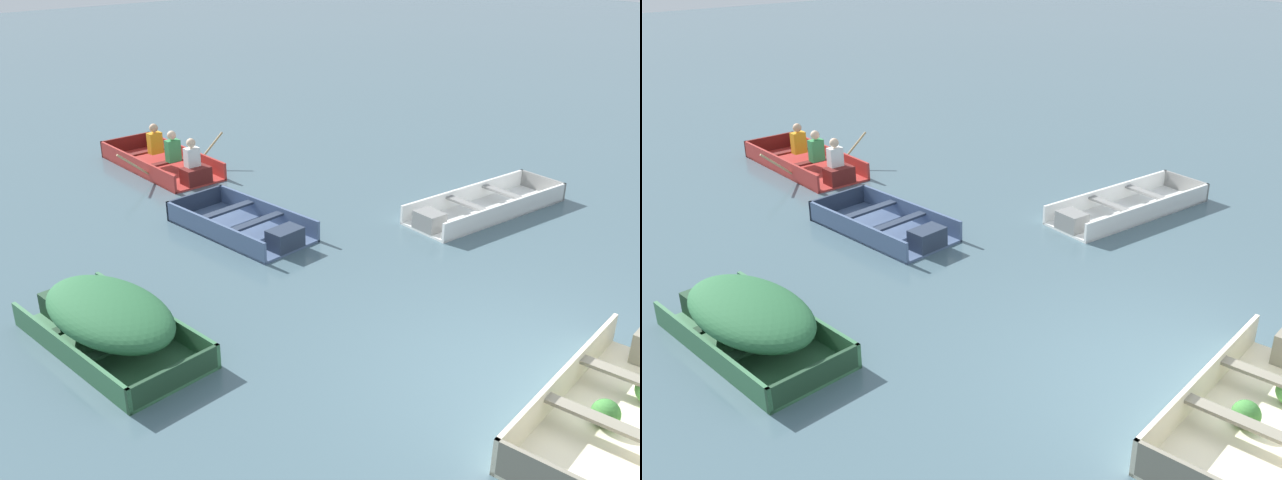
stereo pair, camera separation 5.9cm
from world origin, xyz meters
The scene contains 6 objects.
ground_plane centered at (0.00, 0.00, 0.00)m, with size 80.00×80.00×0.00m, color #47606B.
dinghy_cream_foreground centered at (0.21, -0.83, 0.15)m, with size 3.18×1.73×0.42m.
skiff_green_near_moored centered at (-3.26, 3.90, 0.40)m, with size 1.49×2.77×0.71m.
skiff_white_mid_moored centered at (3.60, 3.70, 0.11)m, with size 3.24×1.19×0.34m.
skiff_slate_blue_far_moored centered at (-0.06, 5.66, 0.12)m, with size 1.46×2.62×0.36m.
rowboat_red_with_crew centered at (0.53, 9.37, 0.21)m, with size 2.43×3.11×0.92m.
Camera 1 is at (-6.10, -3.41, 4.74)m, focal length 40.00 mm.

